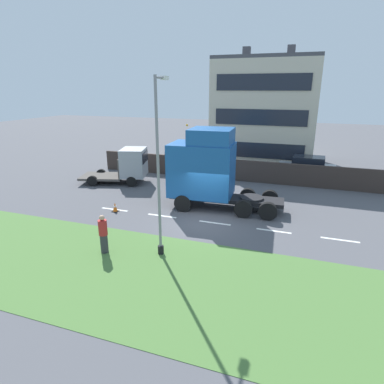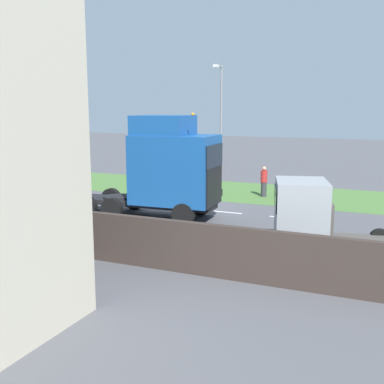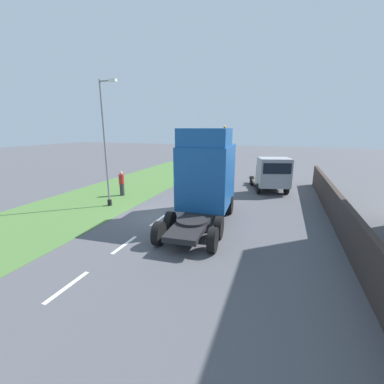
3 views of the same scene
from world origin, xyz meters
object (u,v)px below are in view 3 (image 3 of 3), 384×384
lorry_cab (206,175)px  pedestrian (122,184)px  flatbed_truck (272,174)px  traffic_cone_lead (191,190)px  lamp_post (107,149)px

lorry_cab → pedestrian: bearing=156.8°
lorry_cab → flatbed_truck: bearing=62.9°
flatbed_truck → traffic_cone_lead: size_ratio=9.46×
flatbed_truck → traffic_cone_lead: flatbed_truck is taller
lamp_post → lorry_cab: bearing=-1.2°
lorry_cab → traffic_cone_lead: (-2.65, 4.92, -2.17)m
flatbed_truck → pedestrian: 11.40m
flatbed_truck → pedestrian: bearing=8.0°
lorry_cab → flatbed_truck: lorry_cab is taller
lamp_post → traffic_cone_lead: bearing=51.7°
pedestrian → lamp_post: bearing=-71.9°
flatbed_truck → traffic_cone_lead: bearing=5.7°
lorry_cab → pedestrian: lorry_cab is taller
traffic_cone_lead → lorry_cab: bearing=-61.7°
pedestrian → traffic_cone_lead: (4.59, 2.31, -0.61)m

